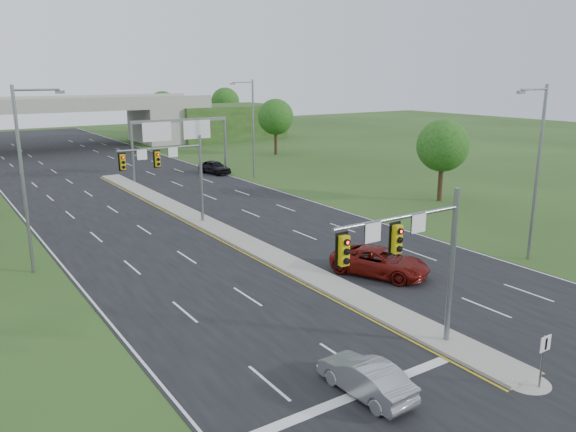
{
  "coord_description": "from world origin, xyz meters",
  "views": [
    {
      "loc": [
        -18.4,
        -15.02,
        11.55
      ],
      "look_at": [
        0.32,
        13.11,
        3.0
      ],
      "focal_mm": 35.0,
      "sensor_mm": 36.0,
      "label": 1
    }
  ],
  "objects_px": {
    "car_far_a": "(380,262)",
    "signal_mast_near": "(417,250)",
    "sign_gantry": "(179,132)",
    "car_far_c": "(215,167)",
    "signal_mast_far": "(174,167)",
    "overpass": "(52,126)",
    "keep_right_sign": "(544,353)",
    "car_silver": "(366,377)"
  },
  "relations": [
    {
      "from": "car_far_a",
      "to": "car_far_c",
      "type": "xyz_separation_m",
      "value": [
        7.49,
        36.92,
        -0.01
      ]
    },
    {
      "from": "signal_mast_far",
      "to": "car_silver",
      "type": "distance_m",
      "value": 26.58
    },
    {
      "from": "keep_right_sign",
      "to": "car_far_c",
      "type": "xyz_separation_m",
      "value": [
        11.0,
        49.54,
        -0.71
      ]
    },
    {
      "from": "keep_right_sign",
      "to": "sign_gantry",
      "type": "bearing_deg",
      "value": 82.3
    },
    {
      "from": "signal_mast_far",
      "to": "car_far_c",
      "type": "height_order",
      "value": "signal_mast_far"
    },
    {
      "from": "overpass",
      "to": "car_far_a",
      "type": "xyz_separation_m",
      "value": [
        3.51,
        -71.9,
        -2.73
      ]
    },
    {
      "from": "signal_mast_near",
      "to": "car_far_c",
      "type": "xyz_separation_m",
      "value": [
        13.26,
        45.09,
        -3.92
      ]
    },
    {
      "from": "signal_mast_near",
      "to": "sign_gantry",
      "type": "height_order",
      "value": "signal_mast_near"
    },
    {
      "from": "signal_mast_near",
      "to": "overpass",
      "type": "relative_size",
      "value": 0.09
    },
    {
      "from": "sign_gantry",
      "to": "overpass",
      "type": "relative_size",
      "value": 0.14
    },
    {
      "from": "keep_right_sign",
      "to": "car_far_a",
      "type": "xyz_separation_m",
      "value": [
        3.51,
        12.62,
        -0.69
      ]
    },
    {
      "from": "car_silver",
      "to": "car_far_c",
      "type": "height_order",
      "value": "car_far_c"
    },
    {
      "from": "car_silver",
      "to": "car_far_a",
      "type": "relative_size",
      "value": 0.71
    },
    {
      "from": "signal_mast_far",
      "to": "car_silver",
      "type": "height_order",
      "value": "signal_mast_far"
    },
    {
      "from": "car_silver",
      "to": "keep_right_sign",
      "type": "bearing_deg",
      "value": 146.95
    },
    {
      "from": "car_far_c",
      "to": "signal_mast_far",
      "type": "bearing_deg",
      "value": -134.56
    },
    {
      "from": "overpass",
      "to": "car_far_c",
      "type": "relative_size",
      "value": 17.26
    },
    {
      "from": "signal_mast_far",
      "to": "overpass",
      "type": "bearing_deg",
      "value": 87.65
    },
    {
      "from": "signal_mast_far",
      "to": "sign_gantry",
      "type": "bearing_deg",
      "value": 65.89
    },
    {
      "from": "car_far_c",
      "to": "keep_right_sign",
      "type": "bearing_deg",
      "value": -113.65
    },
    {
      "from": "signal_mast_near",
      "to": "overpass",
      "type": "bearing_deg",
      "value": 88.38
    },
    {
      "from": "sign_gantry",
      "to": "car_far_c",
      "type": "bearing_deg",
      "value": 1.28
    },
    {
      "from": "keep_right_sign",
      "to": "overpass",
      "type": "relative_size",
      "value": 0.03
    },
    {
      "from": "signal_mast_near",
      "to": "car_far_a",
      "type": "height_order",
      "value": "signal_mast_near"
    },
    {
      "from": "sign_gantry",
      "to": "car_far_c",
      "type": "xyz_separation_m",
      "value": [
        4.32,
        0.1,
        -4.43
      ]
    },
    {
      "from": "keep_right_sign",
      "to": "car_silver",
      "type": "height_order",
      "value": "keep_right_sign"
    },
    {
      "from": "overpass",
      "to": "car_silver",
      "type": "height_order",
      "value": "overpass"
    },
    {
      "from": "signal_mast_far",
      "to": "car_silver",
      "type": "xyz_separation_m",
      "value": [
        -3.44,
        -26.05,
        -4.03
      ]
    },
    {
      "from": "signal_mast_near",
      "to": "keep_right_sign",
      "type": "xyz_separation_m",
      "value": [
        2.26,
        -4.45,
        -3.21
      ]
    },
    {
      "from": "car_far_c",
      "to": "overpass",
      "type": "bearing_deg",
      "value": 96.33
    },
    {
      "from": "signal_mast_far",
      "to": "sign_gantry",
      "type": "height_order",
      "value": "signal_mast_far"
    },
    {
      "from": "signal_mast_far",
      "to": "car_far_a",
      "type": "distance_m",
      "value": 18.22
    },
    {
      "from": "signal_mast_near",
      "to": "sign_gantry",
      "type": "relative_size",
      "value": 0.6
    },
    {
      "from": "car_far_a",
      "to": "overpass",
      "type": "bearing_deg",
      "value": 68.09
    },
    {
      "from": "keep_right_sign",
      "to": "car_far_a",
      "type": "distance_m",
      "value": 13.12
    },
    {
      "from": "signal_mast_near",
      "to": "signal_mast_far",
      "type": "bearing_deg",
      "value": 90.0
    },
    {
      "from": "car_far_a",
      "to": "signal_mast_near",
      "type": "bearing_deg",
      "value": -149.95
    },
    {
      "from": "keep_right_sign",
      "to": "car_far_a",
      "type": "relative_size",
      "value": 0.38
    },
    {
      "from": "signal_mast_near",
      "to": "car_silver",
      "type": "bearing_deg",
      "value": -163.04
    },
    {
      "from": "signal_mast_near",
      "to": "sign_gantry",
      "type": "bearing_deg",
      "value": 78.75
    },
    {
      "from": "car_silver",
      "to": "overpass",
      "type": "bearing_deg",
      "value": -96.27
    },
    {
      "from": "signal_mast_far",
      "to": "overpass",
      "type": "distance_m",
      "value": 55.13
    }
  ]
}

